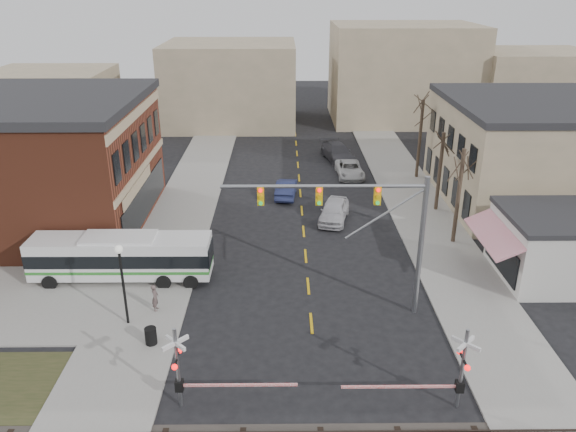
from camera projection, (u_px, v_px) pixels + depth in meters
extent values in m
plane|color=black|center=(313.00, 346.00, 28.60)|extent=(160.00, 160.00, 0.00)
cube|color=gray|center=(188.00, 201.00, 46.89)|extent=(5.00, 60.00, 0.12)
cube|color=gray|center=(414.00, 201.00, 47.06)|extent=(5.00, 60.00, 0.12)
cube|color=tan|center=(142.00, 168.00, 41.53)|extent=(0.10, 15.00, 0.50)
cube|color=tan|center=(136.00, 113.00, 39.93)|extent=(0.10, 15.00, 0.70)
cube|color=black|center=(145.00, 199.00, 42.51)|extent=(0.08, 13.00, 2.60)
cube|color=gray|center=(571.00, 155.00, 45.63)|extent=(20.00, 15.00, 8.00)
cube|color=beige|center=(568.00, 248.00, 34.40)|extent=(8.00, 6.00, 4.00)
cube|color=#262628|center=(575.00, 216.00, 33.56)|extent=(8.20, 6.20, 0.30)
cube|color=#B71631|center=(493.00, 234.00, 33.96)|extent=(1.68, 6.00, 0.87)
cylinder|color=#382B21|center=(458.00, 197.00, 38.37)|extent=(0.28, 0.28, 6.75)
cylinder|color=#382B21|center=(440.00, 172.00, 43.98)|extent=(0.28, 0.28, 6.30)
cylinder|color=#382B21|center=(420.00, 139.00, 51.17)|extent=(0.28, 0.28, 7.20)
cube|color=silver|center=(121.00, 256.00, 34.25)|extent=(10.93, 2.41, 2.37)
cube|color=black|center=(121.00, 254.00, 34.20)|extent=(10.97, 2.45, 0.82)
cube|color=#2A7D29|center=(122.00, 264.00, 34.48)|extent=(10.97, 2.45, 0.18)
cylinder|color=black|center=(123.00, 273.00, 34.71)|extent=(0.92, 2.37, 0.91)
cylinder|color=gray|center=(421.00, 247.00, 29.98)|extent=(0.28, 0.28, 8.00)
cylinder|color=gray|center=(324.00, 186.00, 28.56)|extent=(10.56, 0.20, 0.20)
cube|color=gold|center=(377.00, 195.00, 28.78)|extent=(0.35, 0.30, 1.00)
cube|color=gold|center=(319.00, 195.00, 28.75)|extent=(0.35, 0.30, 1.00)
cube|color=gold|center=(261.00, 196.00, 28.73)|extent=(0.35, 0.30, 1.00)
cylinder|color=gray|center=(178.00, 368.00, 23.81)|extent=(0.16, 0.16, 4.00)
cube|color=silver|center=(175.00, 343.00, 23.30)|extent=(1.00, 1.00, 0.18)
cube|color=silver|center=(175.00, 343.00, 23.30)|extent=(1.00, 1.00, 0.18)
sphere|color=#FF0C0C|center=(175.00, 367.00, 23.11)|extent=(0.26, 0.26, 0.26)
sphere|color=#FF0C0C|center=(179.00, 351.00, 24.12)|extent=(0.26, 0.26, 0.26)
cube|color=black|center=(179.00, 385.00, 24.16)|extent=(0.35, 0.35, 0.50)
cube|color=#FF0C0C|center=(240.00, 385.00, 24.19)|extent=(5.00, 0.10, 0.10)
cylinder|color=gray|center=(462.00, 369.00, 23.76)|extent=(0.16, 0.16, 4.00)
cube|color=silver|center=(466.00, 344.00, 23.25)|extent=(1.00, 1.00, 0.18)
cube|color=silver|center=(466.00, 344.00, 23.25)|extent=(1.00, 1.00, 0.18)
sphere|color=#FF0C0C|center=(467.00, 368.00, 23.06)|extent=(0.26, 0.26, 0.26)
sphere|color=#FF0C0C|center=(460.00, 352.00, 24.07)|extent=(0.26, 0.26, 0.26)
cube|color=black|center=(459.00, 386.00, 24.11)|extent=(0.35, 0.35, 0.50)
cube|color=#FF0C0C|center=(399.00, 387.00, 24.09)|extent=(5.00, 0.10, 0.10)
cylinder|color=black|center=(124.00, 288.00, 29.46)|extent=(0.14, 0.14, 4.26)
sphere|color=silver|center=(119.00, 249.00, 28.57)|extent=(0.44, 0.44, 0.44)
cylinder|color=black|center=(151.00, 336.00, 28.40)|extent=(0.60, 0.60, 0.90)
imported|color=#BBBAC0|center=(334.00, 211.00, 43.04)|extent=(3.00, 5.12, 1.63)
imported|color=#1D2348|center=(286.00, 188.00, 47.82)|extent=(1.98, 4.63, 1.49)
imported|color=#B9B9B9|center=(350.00, 169.00, 52.68)|extent=(2.50, 5.12, 1.40)
imported|color=#46454A|center=(338.00, 152.00, 57.40)|extent=(3.63, 6.18, 1.68)
imported|color=brown|center=(155.00, 298.00, 31.16)|extent=(0.39, 0.58, 1.57)
imported|color=navy|center=(154.00, 265.00, 34.77)|extent=(0.96, 0.93, 1.56)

